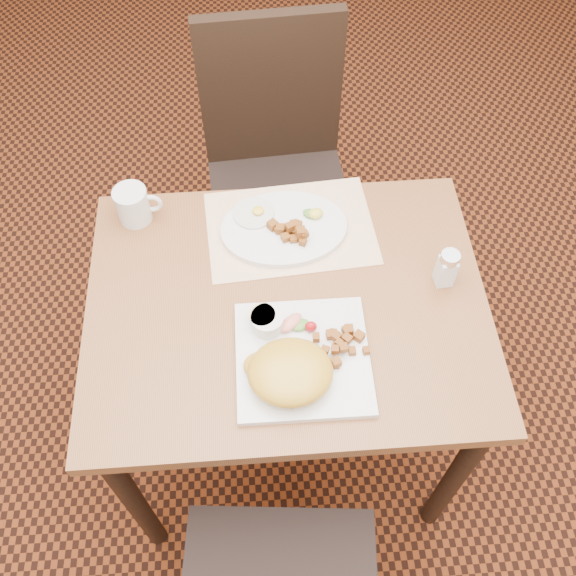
# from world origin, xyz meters

# --- Properties ---
(ground) EXTENTS (8.00, 8.00, 0.00)m
(ground) POSITION_xyz_m (0.00, 0.00, 0.00)
(ground) COLOR black
(ground) RESTS_ON ground
(table) EXTENTS (0.90, 0.70, 0.75)m
(table) POSITION_xyz_m (0.00, 0.00, 0.64)
(table) COLOR brown
(table) RESTS_ON ground
(chair_far) EXTENTS (0.45, 0.46, 0.97)m
(chair_far) POSITION_xyz_m (0.01, 0.65, 0.54)
(chair_far) COLOR black
(chair_far) RESTS_ON ground
(placemat) EXTENTS (0.42, 0.31, 0.00)m
(placemat) POSITION_xyz_m (0.02, 0.21, 0.75)
(placemat) COLOR white
(placemat) RESTS_ON table
(plate_square) EXTENTS (0.28, 0.28, 0.02)m
(plate_square) POSITION_xyz_m (0.02, -0.15, 0.76)
(plate_square) COLOR silver
(plate_square) RESTS_ON table
(plate_oval) EXTENTS (0.32, 0.24, 0.02)m
(plate_oval) POSITION_xyz_m (0.01, 0.20, 0.76)
(plate_oval) COLOR silver
(plate_oval) RESTS_ON placemat
(hollandaise_mound) EXTENTS (0.18, 0.16, 0.06)m
(hollandaise_mound) POSITION_xyz_m (-0.01, -0.20, 0.80)
(hollandaise_mound) COLOR gold
(hollandaise_mound) RESTS_ON plate_square
(ramekin) EXTENTS (0.08, 0.07, 0.04)m
(ramekin) POSITION_xyz_m (-0.05, -0.07, 0.79)
(ramekin) COLOR silver
(ramekin) RESTS_ON plate_square
(garnish_sq) EXTENTS (0.09, 0.06, 0.03)m
(garnish_sq) POSITION_xyz_m (0.02, -0.07, 0.78)
(garnish_sq) COLOR #387223
(garnish_sq) RESTS_ON plate_square
(fried_egg) EXTENTS (0.10, 0.10, 0.02)m
(fried_egg) POSITION_xyz_m (-0.06, 0.25, 0.77)
(fried_egg) COLOR white
(fried_egg) RESTS_ON plate_oval
(garnish_ov) EXTENTS (0.06, 0.05, 0.02)m
(garnish_ov) POSITION_xyz_m (0.08, 0.23, 0.78)
(garnish_ov) COLOR #387223
(garnish_ov) RESTS_ON plate_oval
(salt_shaker) EXTENTS (0.05, 0.05, 0.10)m
(salt_shaker) POSITION_xyz_m (0.36, 0.03, 0.80)
(salt_shaker) COLOR white
(salt_shaker) RESTS_ON table
(coffee_mug) EXTENTS (0.11, 0.08, 0.09)m
(coffee_mug) POSITION_xyz_m (-0.35, 0.28, 0.80)
(coffee_mug) COLOR silver
(coffee_mug) RESTS_ON table
(home_fries_sq) EXTENTS (0.12, 0.10, 0.03)m
(home_fries_sq) POSITION_xyz_m (0.10, -0.13, 0.78)
(home_fries_sq) COLOR #914E17
(home_fries_sq) RESTS_ON plate_square
(home_fries_ov) EXTENTS (0.10, 0.08, 0.03)m
(home_fries_ov) POSITION_xyz_m (0.02, 0.18, 0.78)
(home_fries_ov) COLOR #914E17
(home_fries_ov) RESTS_ON plate_oval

